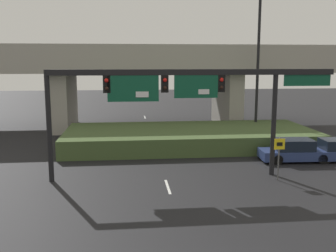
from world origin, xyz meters
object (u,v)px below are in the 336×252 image
Objects in this scene: signal_gantry at (182,90)px; speed_limit_sign at (279,153)px; parked_sedan_near_right at (295,151)px; highway_light_pole_near at (258,48)px.

signal_gantry is 6.62× the size of speed_limit_sign.
parked_sedan_near_right is at bearing 55.82° from speed_limit_sign.
signal_gantry is at bearing 167.78° from speed_limit_sign.
highway_light_pole_near is (2.86, 12.53, 6.06)m from speed_limit_sign.
speed_limit_sign is 14.21m from highway_light_pole_near.
highway_light_pole_near is at bearing 54.47° from signal_gantry.
signal_gantry is 1.11× the size of highway_light_pole_near.
highway_light_pole_near is 10.97m from parked_sedan_near_right.
highway_light_pole_near reaches higher than speed_limit_sign.
signal_gantry is 14.24m from highway_light_pole_near.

